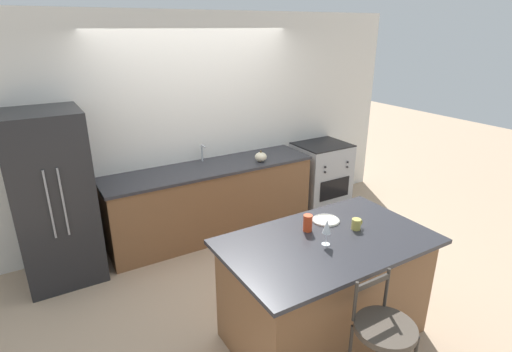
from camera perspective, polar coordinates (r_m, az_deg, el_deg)
ground_plane at (r=4.99m, az=-4.29°, el=-9.82°), size 18.00×18.00×0.00m
wall_back at (r=5.10m, az=-8.42°, el=7.13°), size 6.00×0.07×2.70m
back_counter at (r=5.09m, az=-6.42°, el=-3.40°), size 2.63×0.71×0.92m
sink_faucet at (r=5.06m, az=-7.66°, el=3.57°), size 0.02×0.13×0.22m
kitchen_island at (r=3.52m, az=9.79°, el=-15.49°), size 1.70×1.02×0.93m
refrigerator at (r=4.52m, az=-26.91°, el=-2.87°), size 0.73×0.75×1.79m
oven_range at (r=5.98m, az=9.20°, el=0.24°), size 0.73×0.66×0.93m
bar_stool_near at (r=2.99m, az=17.64°, el=-21.51°), size 0.41×0.41×1.00m
dinner_plate at (r=3.55m, az=9.95°, el=-6.23°), size 0.24×0.24×0.02m
wine_glass at (r=3.13m, az=10.09°, el=-7.20°), size 0.07×0.07×0.21m
coffee_mug at (r=3.46m, az=14.16°, el=-6.67°), size 0.11×0.08×0.09m
tumbler_cup at (r=3.34m, az=7.40°, el=-6.68°), size 0.08×0.08×0.14m
pumpkin_decoration at (r=5.04m, az=0.69°, el=2.75°), size 0.15×0.15×0.14m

